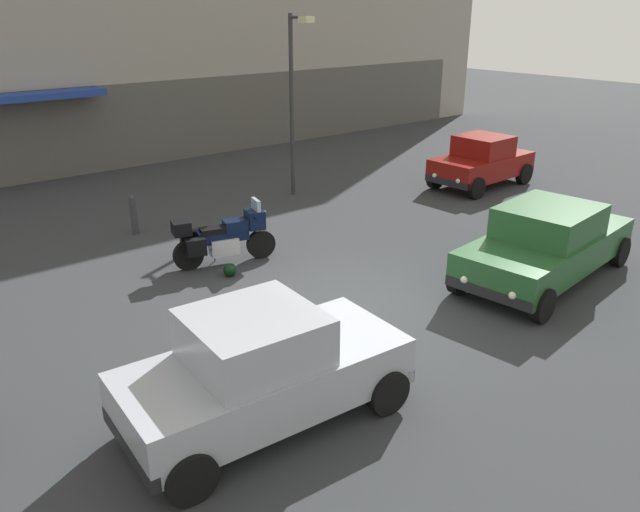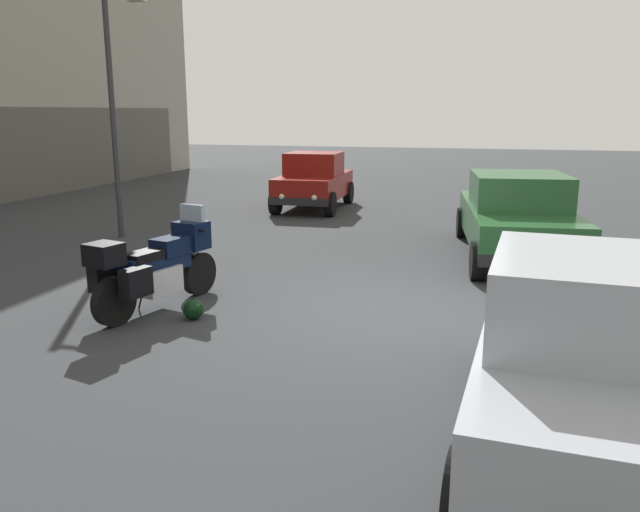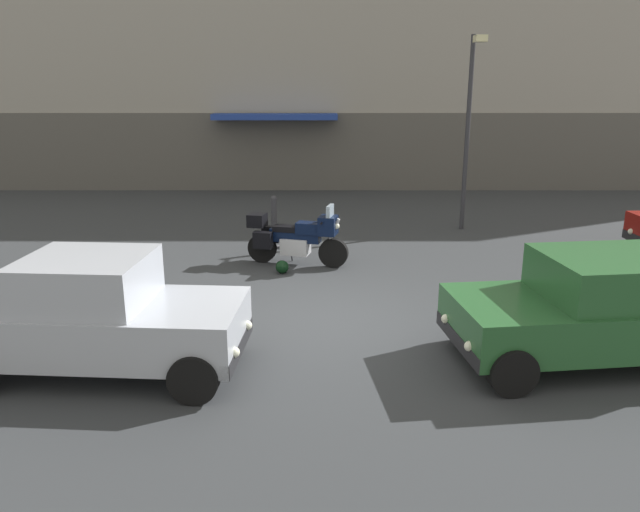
{
  "view_description": "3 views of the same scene",
  "coord_description": "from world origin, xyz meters",
  "px_view_note": "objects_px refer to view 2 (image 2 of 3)",
  "views": [
    {
      "loc": [
        -6.95,
        -7.75,
        5.22
      ],
      "look_at": [
        0.22,
        1.1,
        0.66
      ],
      "focal_mm": 35.22,
      "sensor_mm": 36.0,
      "label": 1
    },
    {
      "loc": [
        -8.0,
        -1.01,
        2.66
      ],
      "look_at": [
        -0.08,
        1.18,
        0.76
      ],
      "focal_mm": 35.13,
      "sensor_mm": 36.0,
      "label": 2
    },
    {
      "loc": [
        -0.11,
        -9.56,
        3.85
      ],
      "look_at": [
        -0.07,
        0.96,
        0.86
      ],
      "focal_mm": 34.35,
      "sensor_mm": 36.0,
      "label": 3
    }
  ],
  "objects_px": {
    "helmet": "(193,309)",
    "streetlamp_curbside": "(117,93)",
    "car_hatchback_near": "(592,359)",
    "car_compact_side": "(314,181)",
    "motorcycle": "(156,266)",
    "car_sedan_far": "(517,216)"
  },
  "relations": [
    {
      "from": "helmet",
      "to": "streetlamp_curbside",
      "type": "height_order",
      "value": "streetlamp_curbside"
    },
    {
      "from": "car_compact_side",
      "to": "streetlamp_curbside",
      "type": "bearing_deg",
      "value": -31.03
    },
    {
      "from": "helmet",
      "to": "streetlamp_curbside",
      "type": "relative_size",
      "value": 0.06
    },
    {
      "from": "car_sedan_far",
      "to": "streetlamp_curbside",
      "type": "relative_size",
      "value": 0.94
    },
    {
      "from": "helmet",
      "to": "car_hatchback_near",
      "type": "bearing_deg",
      "value": -116.09
    },
    {
      "from": "helmet",
      "to": "car_sedan_far",
      "type": "xyz_separation_m",
      "value": [
        4.9,
        -4.15,
        0.64
      ]
    },
    {
      "from": "motorcycle",
      "to": "helmet",
      "type": "bearing_deg",
      "value": -96.68
    },
    {
      "from": "helmet",
      "to": "car_sedan_far",
      "type": "relative_size",
      "value": 0.06
    },
    {
      "from": "car_compact_side",
      "to": "streetlamp_curbside",
      "type": "xyz_separation_m",
      "value": [
        -5.03,
        2.79,
        2.27
      ]
    },
    {
      "from": "car_hatchback_near",
      "to": "streetlamp_curbside",
      "type": "bearing_deg",
      "value": 54.6
    },
    {
      "from": "motorcycle",
      "to": "car_compact_side",
      "type": "height_order",
      "value": "car_compact_side"
    },
    {
      "from": "car_hatchback_near",
      "to": "helmet",
      "type": "bearing_deg",
      "value": 67.68
    },
    {
      "from": "car_sedan_far",
      "to": "car_compact_side",
      "type": "bearing_deg",
      "value": -139.08
    },
    {
      "from": "car_compact_side",
      "to": "streetlamp_curbside",
      "type": "height_order",
      "value": "streetlamp_curbside"
    },
    {
      "from": "streetlamp_curbside",
      "to": "helmet",
      "type": "bearing_deg",
      "value": -139.9
    },
    {
      "from": "car_hatchback_near",
      "to": "car_compact_side",
      "type": "height_order",
      "value": "car_hatchback_near"
    },
    {
      "from": "motorcycle",
      "to": "streetlamp_curbside",
      "type": "distance_m",
      "value": 5.99
    },
    {
      "from": "motorcycle",
      "to": "streetlamp_curbside",
      "type": "height_order",
      "value": "streetlamp_curbside"
    },
    {
      "from": "car_compact_side",
      "to": "helmet",
      "type": "bearing_deg",
      "value": 4.64
    },
    {
      "from": "helmet",
      "to": "motorcycle",
      "type": "bearing_deg",
      "value": 69.0
    },
    {
      "from": "helmet",
      "to": "car_hatchback_near",
      "type": "height_order",
      "value": "car_hatchback_near"
    },
    {
      "from": "car_compact_side",
      "to": "car_hatchback_near",
      "type": "bearing_deg",
      "value": 23.31
    }
  ]
}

